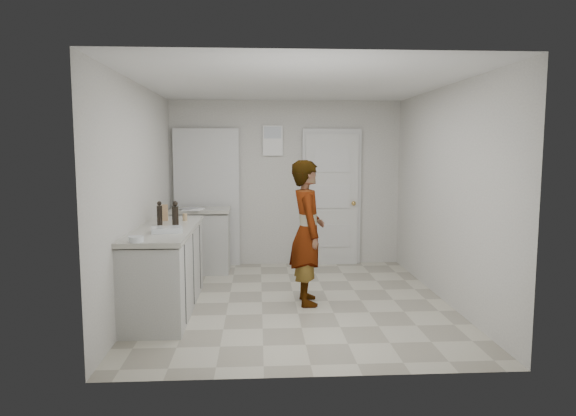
{
  "coord_description": "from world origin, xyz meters",
  "views": [
    {
      "loc": [
        -0.43,
        -5.82,
        1.78
      ],
      "look_at": [
        -0.06,
        0.4,
        1.06
      ],
      "focal_mm": 32.0,
      "sensor_mm": 36.0,
      "label": 1
    }
  ],
  "objects": [
    {
      "name": "cake_mix_box",
      "position": [
        -1.56,
        0.3,
        1.02
      ],
      "size": [
        0.12,
        0.06,
        0.19
      ],
      "primitive_type": "cube",
      "rotation": [
        0.0,
        0.0,
        0.07
      ],
      "color": "#A67953",
      "rests_on": "main_counter"
    },
    {
      "name": "papers",
      "position": [
        -1.33,
        1.39,
        0.93
      ],
      "size": [
        0.31,
        0.36,
        0.01
      ],
      "primitive_type": "cube",
      "rotation": [
        0.0,
        0.0,
        -0.22
      ],
      "color": "white",
      "rests_on": "side_counter"
    },
    {
      "name": "ground",
      "position": [
        0.0,
        0.0,
        0.0
      ],
      "size": [
        4.0,
        4.0,
        0.0
      ],
      "primitive_type": "plane",
      "color": "gray",
      "rests_on": "ground"
    },
    {
      "name": "room_shell",
      "position": [
        -0.17,
        1.95,
        1.02
      ],
      "size": [
        4.0,
        4.0,
        4.0
      ],
      "color": "#B1AEA7",
      "rests_on": "ground"
    },
    {
      "name": "baking_dish",
      "position": [
        -1.36,
        -0.56,
        0.95
      ],
      "size": [
        0.35,
        0.28,
        0.05
      ],
      "rotation": [
        0.0,
        0.0,
        0.21
      ],
      "color": "silver",
      "rests_on": "main_counter"
    },
    {
      "name": "person",
      "position": [
        0.13,
        -0.05,
        0.83
      ],
      "size": [
        0.43,
        0.62,
        1.65
      ],
      "primitive_type": "imported",
      "rotation": [
        0.0,
        0.0,
        1.62
      ],
      "color": "silver",
      "rests_on": "ground"
    },
    {
      "name": "egg_bowl",
      "position": [
        -1.55,
        -1.1,
        0.95
      ],
      "size": [
        0.14,
        0.14,
        0.05
      ],
      "color": "silver",
      "rests_on": "main_counter"
    },
    {
      "name": "main_counter",
      "position": [
        -1.45,
        -0.2,
        0.43
      ],
      "size": [
        0.64,
        1.96,
        0.93
      ],
      "color": "silver",
      "rests_on": "ground"
    },
    {
      "name": "spice_jar",
      "position": [
        -1.3,
        0.3,
        0.97
      ],
      "size": [
        0.05,
        0.05,
        0.08
      ],
      "primitive_type": "cylinder",
      "color": "tan",
      "rests_on": "main_counter"
    },
    {
      "name": "oil_cruet_b",
      "position": [
        -1.53,
        -0.03,
        1.05
      ],
      "size": [
        0.06,
        0.06,
        0.27
      ],
      "color": "black",
      "rests_on": "main_counter"
    },
    {
      "name": "side_counter",
      "position": [
        -1.25,
        1.55,
        0.43
      ],
      "size": [
        0.84,
        0.61,
        0.93
      ],
      "color": "silver",
      "rests_on": "ground"
    },
    {
      "name": "oil_cruet_a",
      "position": [
        -1.34,
        -0.15,
        1.06
      ],
      "size": [
        0.07,
        0.07,
        0.28
      ],
      "color": "black",
      "rests_on": "main_counter"
    }
  ]
}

